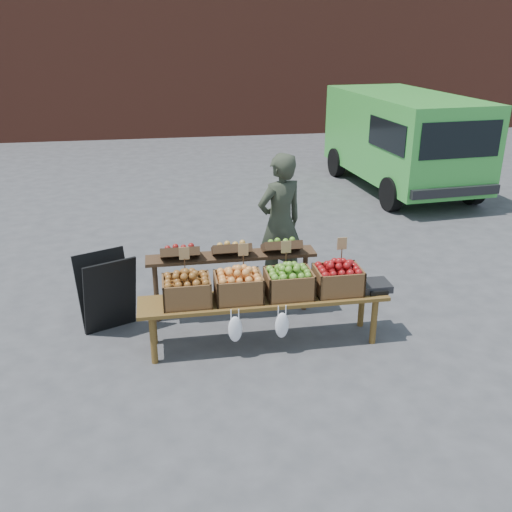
{
  "coord_description": "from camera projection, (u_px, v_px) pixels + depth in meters",
  "views": [
    {
      "loc": [
        -0.69,
        -5.13,
        3.31
      ],
      "look_at": [
        0.33,
        0.82,
        0.85
      ],
      "focal_mm": 40.0,
      "sensor_mm": 36.0,
      "label": 1
    }
  ],
  "objects": [
    {
      "name": "crate_green_apples",
      "position": [
        338.0,
        280.0,
        6.24
      ],
      "size": [
        0.5,
        0.4,
        0.28
      ],
      "primitive_type": null,
      "color": "maroon",
      "rests_on": "display_bench"
    },
    {
      "name": "delivery_van",
      "position": [
        402.0,
        143.0,
        11.98
      ],
      "size": [
        2.38,
        4.59,
        1.99
      ],
      "primitive_type": null,
      "rotation": [
        0.0,
        0.0,
        0.08
      ],
      "color": "green",
      "rests_on": "ground"
    },
    {
      "name": "display_bench",
      "position": [
        264.0,
        320.0,
        6.27
      ],
      "size": [
        2.7,
        0.56,
        0.57
      ],
      "primitive_type": null,
      "color": "brown",
      "rests_on": "ground"
    },
    {
      "name": "ground",
      "position": [
        238.0,
        361.0,
        6.04
      ],
      "size": [
        80.0,
        80.0,
        0.0
      ],
      "primitive_type": "plane",
      "color": "#444446"
    },
    {
      "name": "crate_russet_pears",
      "position": [
        238.0,
        287.0,
        6.07
      ],
      "size": [
        0.5,
        0.4,
        0.28
      ],
      "primitive_type": null,
      "color": "gold",
      "rests_on": "display_bench"
    },
    {
      "name": "weighing_scale",
      "position": [
        374.0,
        285.0,
        6.34
      ],
      "size": [
        0.34,
        0.3,
        0.08
      ],
      "primitive_type": "cube",
      "color": "#232326",
      "rests_on": "display_bench"
    },
    {
      "name": "chalkboard_sign",
      "position": [
        107.0,
        292.0,
        6.53
      ],
      "size": [
        0.69,
        0.55,
        0.92
      ],
      "primitive_type": null,
      "rotation": [
        0.0,
        0.0,
        0.41
      ],
      "color": "black",
      "rests_on": "ground"
    },
    {
      "name": "back_table",
      "position": [
        232.0,
        276.0,
        6.8
      ],
      "size": [
        2.1,
        0.44,
        1.04
      ],
      "primitive_type": null,
      "color": "#3B2818",
      "rests_on": "ground"
    },
    {
      "name": "vendor",
      "position": [
        280.0,
        223.0,
        7.37
      ],
      "size": [
        0.79,
        0.67,
        1.84
      ],
      "primitive_type": "imported",
      "rotation": [
        0.0,
        0.0,
        3.55
      ],
      "color": "#2E3426",
      "rests_on": "ground"
    },
    {
      "name": "crate_red_apples",
      "position": [
        289.0,
        284.0,
        6.15
      ],
      "size": [
        0.5,
        0.4,
        0.28
      ],
      "primitive_type": null,
      "color": "#417D1A",
      "rests_on": "display_bench"
    },
    {
      "name": "crate_golden_apples",
      "position": [
        187.0,
        291.0,
        5.98
      ],
      "size": [
        0.5,
        0.4,
        0.28
      ],
      "primitive_type": null,
      "color": "brown",
      "rests_on": "display_bench"
    }
  ]
}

